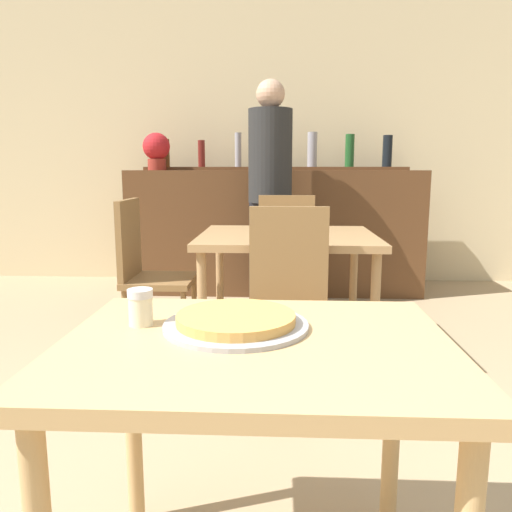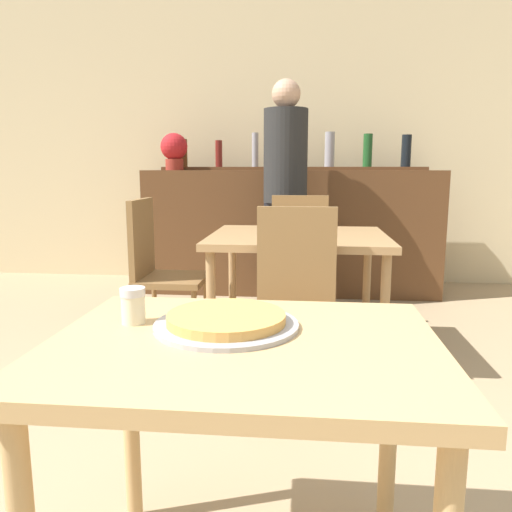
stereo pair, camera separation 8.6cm
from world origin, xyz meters
name	(u,v)px [view 2 (the right image)]	position (x,y,z in m)	size (l,w,h in m)	color
wall_back	(293,139)	(0.00, 3.92, 1.40)	(8.00, 0.05, 2.80)	beige
dining_table_near	(244,378)	(0.00, 0.00, 0.63)	(0.90, 0.71, 0.72)	tan
dining_table_far	(298,248)	(0.10, 1.78, 0.66)	(1.01, 0.88, 0.74)	#A87F51
bar_counter	(291,231)	(0.00, 3.42, 0.55)	(2.60, 0.56, 1.10)	brown
bar_back_shelf	(298,162)	(0.05, 3.56, 1.18)	(2.39, 0.24, 0.34)	brown
chair_far_side_front	(296,294)	(0.10, 1.18, 0.54)	(0.40, 0.40, 0.93)	olive
chair_far_side_back	(300,251)	(0.10, 2.39, 0.54)	(0.40, 0.40, 0.93)	olive
chair_far_side_left	(158,265)	(-0.74, 1.78, 0.54)	(0.40, 0.40, 0.93)	olive
pizza_tray	(226,321)	(-0.05, 0.08, 0.74)	(0.36, 0.36, 0.04)	#A3A3A8
cheese_shaker	(133,305)	(-0.30, 0.09, 0.77)	(0.06, 0.06, 0.09)	beige
person_standing	(285,187)	(-0.03, 2.84, 0.97)	(0.34, 0.34, 1.78)	#2D2D38
potted_plant	(174,149)	(-1.05, 3.37, 1.28)	(0.24, 0.24, 0.33)	maroon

